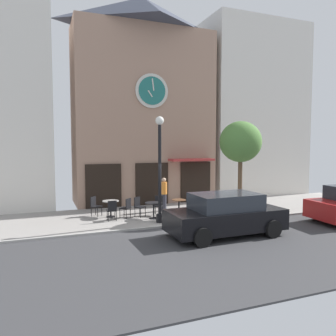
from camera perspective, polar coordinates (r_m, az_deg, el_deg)
ground_plane at (r=13.13m, az=5.52°, el=-10.71°), size 24.17×11.63×0.13m
clock_building at (r=19.61m, az=-4.24°, el=12.00°), size 7.98×4.32×11.68m
neighbor_building_right at (r=23.57m, az=13.83°, el=9.64°), size 6.86×4.25×11.24m
street_lamp at (r=13.87m, az=-1.44°, el=-0.21°), size 0.36×0.36×4.50m
street_tree at (r=15.63m, az=12.46°, el=4.35°), size 1.99×1.79×4.40m
cafe_table_leftmost at (r=15.37m, az=-9.89°, el=-6.35°), size 0.75×0.75×0.75m
cafe_table_center_right at (r=14.83m, az=-2.50°, el=-6.72°), size 0.77×0.77×0.73m
cafe_table_center_left at (r=15.38m, az=1.91°, el=-6.41°), size 0.64×0.64×0.77m
cafe_table_near_curb at (r=16.47m, az=5.41°, el=-5.74°), size 0.62×0.62×0.77m
cafe_table_near_door at (r=16.71m, az=9.55°, el=-5.66°), size 0.67×0.67×0.73m
cafe_chair_mid_row at (r=15.04m, az=-7.18°, el=-6.63°), size 0.57×0.57×0.90m
cafe_chair_facing_street at (r=14.73m, az=3.86°, el=-6.84°), size 0.49×0.49×0.90m
cafe_chair_near_tree at (r=14.59m, az=-9.68°, el=-7.00°), size 0.41×0.41×0.90m
cafe_chair_facing_wall at (r=15.58m, az=-1.66°, el=-6.22°), size 0.55×0.55×0.90m
cafe_chair_near_lamp at (r=15.49m, az=5.06°, el=-6.29°), size 0.50×0.50×0.90m
cafe_chair_curbside at (r=15.31m, az=-5.09°, el=-6.42°), size 0.55×0.55×0.90m
cafe_chair_right_end at (r=15.73m, az=-12.53°, el=-6.22°), size 0.57×0.57×0.90m
pedestrian_orange at (r=16.43m, az=-0.73°, el=-4.49°), size 0.33×0.33×1.67m
parked_car_black at (r=12.32m, az=9.91°, el=-8.00°), size 4.33×2.08×1.55m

